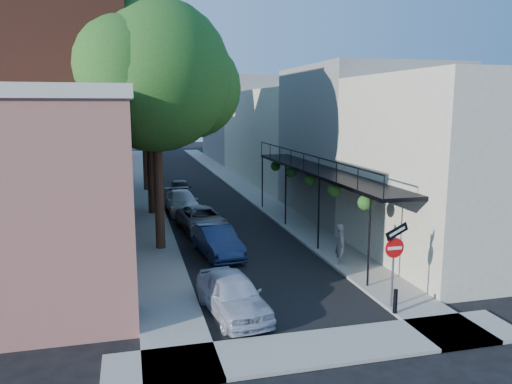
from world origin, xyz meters
TOP-DOWN VIEW (x-y plane):
  - ground at (0.00, 0.00)m, footprint 160.00×160.00m
  - road_surface at (0.00, 30.00)m, footprint 6.00×64.00m
  - sidewalk_left at (-4.00, 30.00)m, footprint 2.00×64.00m
  - sidewalk_right at (4.00, 30.00)m, footprint 2.00×64.00m
  - sidewalk_cross at (0.00, -1.00)m, footprint 12.00×2.00m
  - buildings_left at (-9.30, 28.76)m, footprint 10.10×59.10m
  - buildings_right at (8.99, 29.49)m, footprint 9.80×55.00m
  - sign_post at (3.16, 0.97)m, footprint 0.89×0.17m
  - bollard at (3.00, 0.50)m, footprint 0.14×0.14m
  - oak_near at (-3.37, 10.26)m, footprint 7.48×6.80m
  - oak_mid at (-3.42, 18.23)m, footprint 6.60×6.00m
  - oak_far at (-3.35, 27.27)m, footprint 7.70×7.00m
  - parked_car_a at (-2.01, 1.98)m, footprint 2.14×4.21m
  - parked_car_b at (-1.40, 8.43)m, footprint 1.97×4.30m
  - parked_car_c at (-1.40, 13.12)m, footprint 2.60×4.83m
  - parked_car_d at (-1.94, 18.08)m, footprint 2.17×4.79m
  - parked_car_e at (-1.50, 23.43)m, footprint 1.65×3.87m
  - pedestrian at (3.40, 5.69)m, footprint 0.62×0.74m

SIDE VIEW (x-z plane):
  - ground at x=0.00m, z-range 0.00..0.00m
  - road_surface at x=0.00m, z-range 0.00..0.01m
  - sidewalk_left at x=-4.00m, z-range 0.00..0.12m
  - sidewalk_right at x=4.00m, z-range 0.00..0.12m
  - sidewalk_cross at x=0.00m, z-range 0.00..0.12m
  - bollard at x=3.00m, z-range 0.12..0.92m
  - parked_car_c at x=-1.40m, z-range 0.00..1.29m
  - parked_car_e at x=-1.50m, z-range 0.00..1.30m
  - parked_car_d at x=-1.94m, z-range 0.00..1.36m
  - parked_car_b at x=-1.40m, z-range 0.00..1.36m
  - parked_car_a at x=-2.01m, z-range 0.00..1.37m
  - pedestrian at x=3.40m, z-range 0.12..1.84m
  - sign_post at x=3.16m, z-range 0.54..3.53m
  - buildings_right at x=8.99m, z-range -0.58..9.42m
  - buildings_left at x=-9.30m, z-range -1.06..10.94m
  - oak_mid at x=-3.42m, z-range 1.96..12.16m
  - oak_near at x=-3.37m, z-range 2.17..13.59m
  - oak_far at x=-3.35m, z-range 2.31..14.21m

